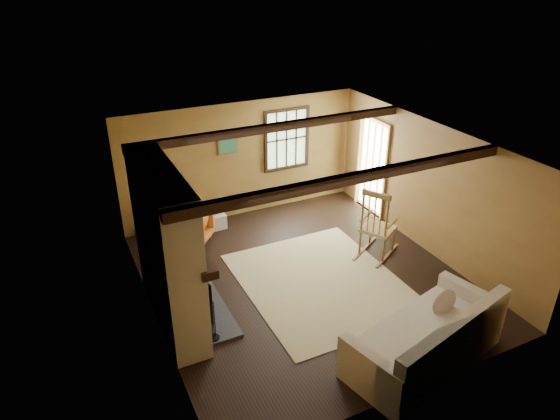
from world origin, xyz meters
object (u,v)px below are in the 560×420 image
laundry_basket (212,221)px  sofa (428,342)px  rocking_chair (377,227)px  armchair (186,225)px  fireplace (169,254)px

laundry_basket → sofa: bearing=-73.9°
rocking_chair → laundry_basket: (-2.37, 2.26, -0.41)m
sofa → armchair: 4.88m
rocking_chair → armchair: bearing=26.9°
armchair → rocking_chair: bearing=97.4°
rocking_chair → armchair: (-3.00, 1.89, -0.18)m
sofa → laundry_basket: 5.01m
rocking_chair → armchair: size_ratio=1.59×
sofa → fireplace: bearing=125.4°
fireplace → sofa: bearing=-40.8°
laundry_basket → armchair: size_ratio=0.59×
rocking_chair → armchair: 3.55m
laundry_basket → rocking_chair: bearing=-43.7°
rocking_chair → sofa: rocking_chair is taller
fireplace → sofa: 3.76m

